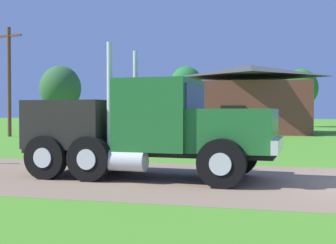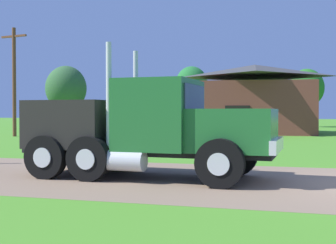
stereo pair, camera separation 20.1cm
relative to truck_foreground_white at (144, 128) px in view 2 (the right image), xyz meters
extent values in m
cube|color=black|center=(0.04, 0.01, -0.54)|extent=(6.80, 1.85, 0.28)
cube|color=#23662D|center=(2.38, -0.12, -0.01)|extent=(2.14, 2.05, 1.06)
cube|color=silver|center=(3.45, -0.18, -0.36)|extent=(0.28, 2.14, 0.32)
cube|color=#23662D|center=(0.44, -0.01, 0.37)|extent=(1.98, 2.32, 1.82)
cube|color=#2D3D4C|center=(1.39, -0.06, 0.73)|extent=(0.14, 1.85, 0.80)
cylinder|color=silver|center=(-0.56, 0.92, 0.83)|extent=(0.14, 0.14, 2.74)
cylinder|color=silver|center=(-0.66, -0.83, 0.83)|extent=(0.14, 0.14, 2.74)
cylinder|color=silver|center=(-0.17, -0.95, -0.76)|extent=(1.03, 0.57, 0.52)
cube|color=black|center=(-2.00, 0.12, 0.10)|extent=(2.35, 2.34, 1.30)
cylinder|color=black|center=(2.34, 0.99, -0.73)|extent=(1.15, 0.36, 1.14)
cylinder|color=silver|center=(2.35, 1.15, -0.73)|extent=(0.51, 0.07, 0.51)
cylinder|color=black|center=(2.22, -1.22, -0.73)|extent=(1.15, 0.36, 1.14)
cylinder|color=silver|center=(2.21, -1.38, -0.73)|extent=(0.51, 0.07, 0.51)
cylinder|color=black|center=(-2.26, 1.24, -0.73)|extent=(1.15, 0.36, 1.14)
cylinder|color=silver|center=(-2.25, 1.40, -0.73)|extent=(0.51, 0.07, 0.51)
cylinder|color=black|center=(-2.38, -0.97, -0.73)|extent=(1.15, 0.36, 1.14)
cylinder|color=silver|center=(-2.39, -1.13, -0.73)|extent=(0.51, 0.07, 0.51)
cylinder|color=black|center=(-1.01, 1.18, -0.73)|extent=(1.15, 0.36, 1.14)
cylinder|color=silver|center=(-1.00, 1.34, -0.73)|extent=(0.51, 0.07, 0.51)
cylinder|color=black|center=(-1.13, -1.04, -0.73)|extent=(1.15, 0.36, 1.14)
cylinder|color=silver|center=(-1.14, -1.20, -0.73)|extent=(0.51, 0.07, 0.51)
cube|color=brown|center=(0.86, 25.93, 0.73)|extent=(9.53, 8.70, 4.06)
pyramid|color=#3E3E3E|center=(0.86, 25.93, 3.77)|extent=(10.01, 9.13, 1.01)
cube|color=black|center=(-0.08, 21.85, -0.20)|extent=(1.80, 0.23, 2.20)
cylinder|color=brown|center=(-15.15, 16.48, 2.53)|extent=(0.26, 0.26, 7.66)
cube|color=brown|center=(-15.15, 16.48, 5.76)|extent=(2.19, 0.49, 0.14)
cylinder|color=#513823|center=(-19.90, 32.96, -0.04)|extent=(0.44, 0.44, 2.52)
ellipsoid|color=#315B31|center=(-19.90, 32.96, 2.99)|extent=(4.42, 4.42, 4.86)
cylinder|color=#513823|center=(-7.63, 40.58, 0.45)|extent=(0.44, 0.44, 3.51)
ellipsoid|color=#236D2F|center=(-7.63, 40.58, 3.71)|extent=(3.75, 3.75, 4.13)
cylinder|color=#513823|center=(5.34, 42.05, 0.13)|extent=(0.44, 0.44, 2.88)
ellipsoid|color=#256E22|center=(5.34, 42.05, 3.14)|extent=(3.91, 3.91, 4.31)
camera|label=1|loc=(3.61, -11.48, 0.45)|focal=48.35mm
camera|label=2|loc=(3.80, -11.42, 0.45)|focal=48.35mm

